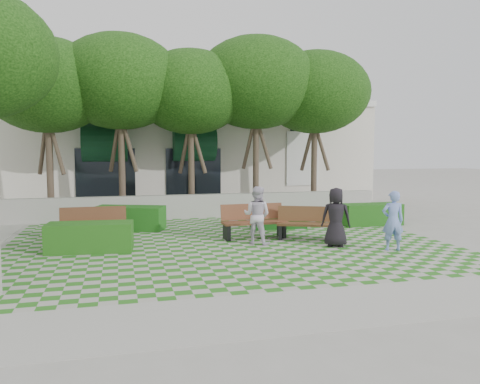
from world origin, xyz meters
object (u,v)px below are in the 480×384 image
object	(u,v)px
bench_east	(309,224)
hedge_midleft	(130,218)
bench_mid	(254,222)
bench_west	(93,225)
hedge_midright	(278,219)
hedge_west	(90,237)
hedge_east	(371,214)
person_blue	(393,221)
person_dark	(336,217)
person_white	(257,215)

from	to	relation	value
bench_east	hedge_midleft	xyz separation A→B (m)	(-5.07, 3.00, -0.07)
bench_mid	bench_west	xyz separation A→B (m)	(-4.62, 0.71, -0.02)
bench_west	hedge_midright	distance (m)	5.97
hedge_midright	hedge_west	bearing A→B (deg)	-159.64
hedge_east	hedge_midleft	xyz separation A→B (m)	(-8.23, 1.07, 0.02)
bench_west	hedge_east	xyz separation A→B (m)	(9.30, 0.62, -0.10)
bench_west	person_blue	bearing A→B (deg)	-24.13
hedge_midleft	person_dark	bearing A→B (deg)	-37.76
hedge_east	hedge_midright	size ratio (longest dim) A/B	1.17
bench_mid	person_white	bearing A→B (deg)	-102.48
person_blue	person_white	world-z (taller)	person_white
hedge_west	person_dark	size ratio (longest dim) A/B	1.33
bench_mid	person_blue	distance (m)	3.99
hedge_east	bench_east	bearing A→B (deg)	-148.68
bench_west	person_white	bearing A→B (deg)	-20.37
bench_mid	hedge_west	xyz separation A→B (m)	(-4.63, -0.71, -0.11)
hedge_west	person_blue	xyz separation A→B (m)	(7.67, -1.87, 0.41)
hedge_west	person_blue	size ratio (longest dim) A/B	1.36
bench_mid	person_white	size ratio (longest dim) A/B	1.20
bench_east	bench_mid	distance (m)	1.62
bench_west	bench_east	bearing A→B (deg)	-12.83
hedge_east	hedge_midright	distance (m)	3.38
bench_mid	person_white	xyz separation A→B (m)	(-0.17, -0.87, 0.32)
hedge_midleft	person_blue	distance (m)	8.27
bench_east	bench_mid	xyz separation A→B (m)	(-1.51, 0.59, 0.03)
bench_east	hedge_midright	world-z (taller)	bench_east
hedge_east	person_dark	size ratio (longest dim) A/B	1.31
bench_west	person_dark	bearing A→B (deg)	-21.78
bench_mid	hedge_west	bearing A→B (deg)	-173.03
hedge_east	hedge_midleft	size ratio (longest dim) A/B	0.95
bench_mid	person_dark	xyz separation A→B (m)	(1.81, -1.75, 0.32)
hedge_east	hedge_west	bearing A→B (deg)	-167.61
bench_east	hedge_east	distance (m)	3.71
bench_mid	person_dark	size ratio (longest dim) A/B	1.20
hedge_midleft	hedge_west	xyz separation A→B (m)	(-1.08, -3.12, -0.01)
person_dark	person_white	distance (m)	2.17
bench_mid	hedge_midright	world-z (taller)	bench_mid
hedge_east	person_white	bearing A→B (deg)	-155.51
bench_west	person_blue	distance (m)	8.34
bench_east	person_dark	size ratio (longest dim) A/B	1.18
bench_mid	hedge_midright	bearing A→B (deg)	47.23
hedge_west	person_blue	distance (m)	7.90
hedge_midright	person_blue	distance (m)	4.45
hedge_midright	person_dark	xyz separation A→B (m)	(0.52, -3.24, 0.49)
bench_west	person_dark	size ratio (longest dim) A/B	1.16
hedge_midright	person_white	xyz separation A→B (m)	(-1.46, -2.36, 0.49)
bench_east	bench_west	world-z (taller)	bench_west
hedge_west	hedge_east	bearing A→B (deg)	12.39
person_blue	hedge_midright	bearing A→B (deg)	-52.67
hedge_midright	bench_west	bearing A→B (deg)	-172.51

